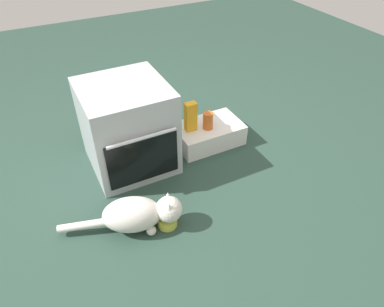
{
  "coord_description": "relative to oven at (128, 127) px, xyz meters",
  "views": [
    {
      "loc": [
        -0.54,
        -1.65,
        1.76
      ],
      "look_at": [
        0.31,
        0.01,
        0.25
      ],
      "focal_mm": 32.55,
      "sensor_mm": 36.0,
      "label": 1
    }
  ],
  "objects": [
    {
      "name": "cat",
      "position": [
        -0.17,
        -0.64,
        -0.2
      ],
      "size": [
        0.74,
        0.35,
        0.24
      ],
      "rotation": [
        0.0,
        0.0,
        -0.35
      ],
      "color": "silver",
      "rests_on": "ground"
    },
    {
      "name": "oven",
      "position": [
        0.0,
        0.0,
        0.0
      ],
      "size": [
        0.59,
        0.64,
        0.65
      ],
      "color": "#B7BABF",
      "rests_on": "ground"
    },
    {
      "name": "food_bowl",
      "position": [
        -0.01,
        -0.7,
        -0.29
      ],
      "size": [
        0.13,
        0.13,
        0.08
      ],
      "color": "#D1D14C",
      "rests_on": "ground"
    },
    {
      "name": "pantry_cabinet",
      "position": [
        0.65,
        -0.04,
        -0.24
      ],
      "size": [
        0.54,
        0.34,
        0.17
      ],
      "primitive_type": "cube",
      "color": "white",
      "rests_on": "ground"
    },
    {
      "name": "sauce_jar",
      "position": [
        0.62,
        -0.08,
        -0.08
      ],
      "size": [
        0.08,
        0.08,
        0.14
      ],
      "primitive_type": "cylinder",
      "color": "#D16023",
      "rests_on": "pantry_cabinet"
    },
    {
      "name": "juice_carton",
      "position": [
        0.49,
        -0.03,
        -0.03
      ],
      "size": [
        0.09,
        0.06,
        0.24
      ],
      "primitive_type": "cube",
      "color": "orange",
      "rests_on": "pantry_cabinet"
    },
    {
      "name": "ground",
      "position": [
        0.01,
        -0.41,
        -0.33
      ],
      "size": [
        8.0,
        8.0,
        0.0
      ],
      "primitive_type": "plane",
      "color": "#284238"
    }
  ]
}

